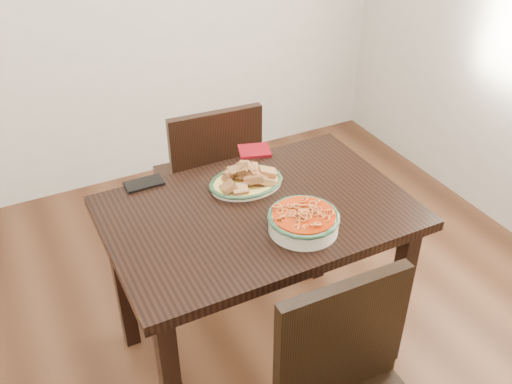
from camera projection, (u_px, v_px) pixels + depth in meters
name	position (u px, v px, depth m)	size (l,w,h in m)	color
floor	(246.00, 380.00, 2.34)	(3.50, 3.50, 0.00)	#3E2213
dining_table	(258.00, 233.00, 2.13)	(1.10, 0.73, 0.75)	black
chair_far	(210.00, 178.00, 2.70)	(0.45, 0.45, 0.89)	black
fish_plate	(246.00, 175.00, 2.17)	(0.28, 0.22, 0.11)	beige
noodle_bowl	(304.00, 219.00, 1.94)	(0.25, 0.25, 0.08)	#ECE3C7
smartphone	(144.00, 183.00, 2.19)	(0.15, 0.08, 0.01)	black
napkin	(254.00, 151.00, 2.40)	(0.13, 0.11, 0.01)	maroon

